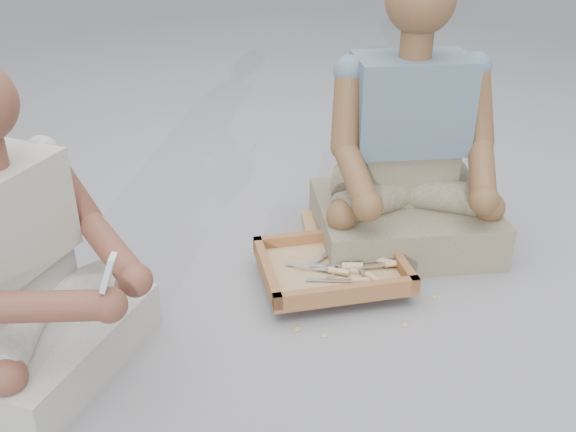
% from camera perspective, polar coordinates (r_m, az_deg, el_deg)
% --- Properties ---
extents(ground, '(60.00, 60.00, 0.00)m').
position_cam_1_polar(ground, '(2.02, 1.67, -9.98)').
color(ground, gray).
rests_on(ground, ground).
extents(carved_panel, '(0.74, 0.58, 0.04)m').
position_cam_1_polar(carved_panel, '(2.47, 9.27, -2.05)').
color(carved_panel, '#AC8442').
rests_on(carved_panel, ground).
extents(tool_tray, '(0.59, 0.53, 0.06)m').
position_cam_1_polar(tool_tray, '(2.19, 3.92, -4.56)').
color(tool_tray, brown).
rests_on(tool_tray, carved_panel).
extents(chisel_0, '(0.22, 0.05, 0.02)m').
position_cam_1_polar(chisel_0, '(2.17, 5.15, -4.39)').
color(chisel_0, white).
rests_on(chisel_0, tool_tray).
extents(chisel_1, '(0.07, 0.22, 0.02)m').
position_cam_1_polar(chisel_1, '(2.29, 5.40, -2.57)').
color(chisel_1, white).
rests_on(chisel_1, tool_tray).
extents(chisel_2, '(0.16, 0.17, 0.02)m').
position_cam_1_polar(chisel_2, '(2.13, 7.24, -5.29)').
color(chisel_2, white).
rests_on(chisel_2, tool_tray).
extents(chisel_3, '(0.21, 0.09, 0.02)m').
position_cam_1_polar(chisel_3, '(2.20, 8.92, -4.24)').
color(chisel_3, white).
rests_on(chisel_3, tool_tray).
extents(chisel_4, '(0.22, 0.05, 0.02)m').
position_cam_1_polar(chisel_4, '(2.12, 6.04, -5.73)').
color(chisel_4, white).
rests_on(chisel_4, tool_tray).
extents(chisel_5, '(0.12, 0.20, 0.02)m').
position_cam_1_polar(chisel_5, '(2.23, 5.80, -3.87)').
color(chisel_5, white).
rests_on(chisel_5, tool_tray).
extents(chisel_6, '(0.13, 0.20, 0.02)m').
position_cam_1_polar(chisel_6, '(2.29, 4.66, -2.63)').
color(chisel_6, white).
rests_on(chisel_6, tool_tray).
extents(chisel_7, '(0.22, 0.08, 0.02)m').
position_cam_1_polar(chisel_7, '(2.22, 8.18, -3.89)').
color(chisel_7, white).
rests_on(chisel_7, tool_tray).
extents(chisel_8, '(0.22, 0.03, 0.02)m').
position_cam_1_polar(chisel_8, '(2.26, 8.12, -3.53)').
color(chisel_8, white).
rests_on(chisel_8, tool_tray).
extents(chisel_9, '(0.14, 0.19, 0.02)m').
position_cam_1_polar(chisel_9, '(2.29, 7.36, -2.87)').
color(chisel_9, white).
rests_on(chisel_9, tool_tray).
extents(chisel_10, '(0.22, 0.03, 0.02)m').
position_cam_1_polar(chisel_10, '(2.17, 4.82, -4.90)').
color(chisel_10, white).
rests_on(chisel_10, tool_tray).
extents(chisel_11, '(0.22, 0.05, 0.02)m').
position_cam_1_polar(chisel_11, '(2.15, 3.95, -4.85)').
color(chisel_11, white).
rests_on(chisel_11, tool_tray).
extents(wood_chip_0, '(0.02, 0.02, 0.00)m').
position_cam_1_polar(wood_chip_0, '(2.38, 4.80, -3.49)').
color(wood_chip_0, tan).
rests_on(wood_chip_0, ground).
extents(wood_chip_1, '(0.02, 0.02, 0.00)m').
position_cam_1_polar(wood_chip_1, '(2.28, 6.47, -5.19)').
color(wood_chip_1, tan).
rests_on(wood_chip_1, ground).
extents(wood_chip_2, '(0.02, 0.02, 0.00)m').
position_cam_1_polar(wood_chip_2, '(2.50, 2.36, -1.81)').
color(wood_chip_2, tan).
rests_on(wood_chip_2, ground).
extents(wood_chip_3, '(0.02, 0.02, 0.00)m').
position_cam_1_polar(wood_chip_3, '(2.06, 10.38, -9.53)').
color(wood_chip_3, tan).
rests_on(wood_chip_3, ground).
extents(wood_chip_4, '(0.02, 0.02, 0.00)m').
position_cam_1_polar(wood_chip_4, '(2.36, 12.54, -4.45)').
color(wood_chip_4, tan).
rests_on(wood_chip_4, ground).
extents(wood_chip_5, '(0.02, 0.02, 0.00)m').
position_cam_1_polar(wood_chip_5, '(2.43, -0.86, -2.69)').
color(wood_chip_5, tan).
rests_on(wood_chip_5, ground).
extents(wood_chip_6, '(0.02, 0.02, 0.00)m').
position_cam_1_polar(wood_chip_6, '(2.21, 12.89, -7.05)').
color(wood_chip_6, tan).
rests_on(wood_chip_6, ground).
extents(wood_chip_7, '(0.02, 0.02, 0.00)m').
position_cam_1_polar(wood_chip_7, '(2.48, 4.22, -2.03)').
color(wood_chip_7, tan).
rests_on(wood_chip_7, ground).
extents(wood_chip_8, '(0.02, 0.02, 0.00)m').
position_cam_1_polar(wood_chip_8, '(2.40, -3.27, -3.20)').
color(wood_chip_8, tan).
rests_on(wood_chip_8, ground).
extents(wood_chip_9, '(0.02, 0.02, 0.00)m').
position_cam_1_polar(wood_chip_9, '(1.99, 3.28, -10.55)').
color(wood_chip_9, tan).
rests_on(wood_chip_9, ground).
extents(wood_chip_10, '(0.02, 0.02, 0.00)m').
position_cam_1_polar(wood_chip_10, '(2.01, 0.88, -10.04)').
color(wood_chip_10, tan).
rests_on(wood_chip_10, ground).
extents(craftsman, '(0.63, 0.64, 0.87)m').
position_cam_1_polar(craftsman, '(1.87, -22.36, -4.84)').
color(craftsman, beige).
rests_on(craftsman, ground).
extents(companion, '(0.76, 0.67, 1.00)m').
position_cam_1_polar(companion, '(2.37, 10.63, 4.96)').
color(companion, gray).
rests_on(companion, ground).
extents(mobile_phone, '(0.05, 0.05, 0.10)m').
position_cam_1_polar(mobile_phone, '(1.58, -15.70, -4.88)').
color(mobile_phone, silver).
rests_on(mobile_phone, craftsman).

